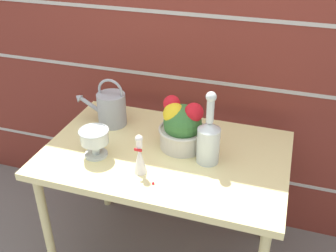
% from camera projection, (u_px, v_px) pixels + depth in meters
% --- Properties ---
extents(brick_wall, '(3.60, 0.08, 2.20)m').
position_uv_depth(brick_wall, '(195.00, 46.00, 2.13)').
color(brick_wall, maroon).
rests_on(brick_wall, ground_plane).
extents(patio_table, '(1.17, 0.75, 0.74)m').
position_uv_depth(patio_table, '(166.00, 163.00, 1.93)').
color(patio_table, beige).
rests_on(patio_table, ground_plane).
extents(watering_can, '(0.30, 0.15, 0.26)m').
position_uv_depth(watering_can, '(111.00, 108.00, 2.08)').
color(watering_can, '#9EA3A8').
rests_on(watering_can, patio_table).
extents(crystal_pedestal_bowl, '(0.14, 0.14, 0.14)m').
position_uv_depth(crystal_pedestal_bowl, '(94.00, 139.00, 1.82)').
color(crystal_pedestal_bowl, silver).
rests_on(crystal_pedestal_bowl, patio_table).
extents(flower_planter, '(0.23, 0.23, 0.25)m').
position_uv_depth(flower_planter, '(182.00, 126.00, 1.88)').
color(flower_planter, beige).
rests_on(flower_planter, patio_table).
extents(glass_decanter, '(0.11, 0.11, 0.35)m').
position_uv_depth(glass_decanter, '(209.00, 139.00, 1.77)').
color(glass_decanter, silver).
rests_on(glass_decanter, patio_table).
extents(figurine_vase, '(0.06, 0.06, 0.19)m').
position_uv_depth(figurine_vase, '(140.00, 157.00, 1.72)').
color(figurine_vase, white).
rests_on(figurine_vase, patio_table).
extents(fallen_petal, '(0.01, 0.01, 0.01)m').
position_uv_depth(fallen_petal, '(153.00, 183.00, 1.68)').
color(fallen_petal, red).
rests_on(fallen_petal, patio_table).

